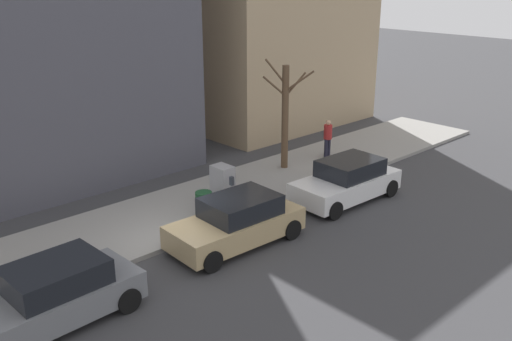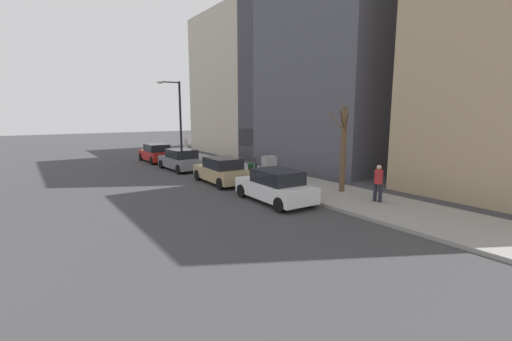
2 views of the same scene
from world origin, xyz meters
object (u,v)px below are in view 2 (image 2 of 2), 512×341
Objects in this scene: trash_bin at (252,171)px; office_block_center at (347,34)px; streetlamp at (177,114)px; office_tower_right at (269,86)px; bare_tree at (343,147)px; parked_car_red at (156,153)px; utility_box at (269,168)px; pedestrian_midblock at (186,146)px; parked_car_white at (275,186)px; parking_meter at (254,167)px; pedestrian_near_meter at (378,181)px; parked_car_tan at (222,171)px; parked_car_grey at (181,160)px.

office_block_center is (11.03, 2.67, 9.81)m from trash_bin.
streetlamp reaches higher than trash_bin.
office_tower_right is (11.54, 2.79, 3.00)m from streetlamp.
bare_tree is (2.31, -15.77, -1.61)m from streetlamp.
streetlamp is at bearing -38.89° from parked_car_red.
trash_bin is 15.00m from office_block_center.
pedestrian_midblock is at bearing 87.90° from utility_box.
utility_box is 0.22× the size of streetlamp.
parked_car_red is (-0.06, 16.34, 0.00)m from parked_car_white.
parking_meter is at bearing -81.85° from parked_car_red.
trash_bin is 0.54× the size of pedestrian_midblock.
parked_car_tan is at bearing -168.07° from pedestrian_near_meter.
parked_car_white is 0.30× the size of office_tower_right.
parked_car_tan is 0.20× the size of office_block_center.
parked_car_grey is 0.66× the size of streetlamp.
office_block_center is at bearing 32.27° from parked_car_white.
parking_meter is 0.94× the size of utility_box.
pedestrian_midblock is at bearing 78.73° from parked_car_tan.
pedestrian_near_meter is at bearing -97.68° from bare_tree.
parked_car_tan is 4.74× the size of trash_bin.
parked_car_red is 0.65× the size of streetlamp.
parked_car_tan and parked_car_grey have the same top height.
pedestrian_midblock reaches higher than parked_car_tan.
office_tower_right reaches higher than pedestrian_near_meter.
office_tower_right is (12.99, 17.91, 6.28)m from parked_car_white.
bare_tree is 6.10m from trash_bin.
office_tower_right is (11.38, 13.82, 6.04)m from parking_meter.
parked_car_tan is 2.98× the size of utility_box.
pedestrian_near_meter reaches higher than trash_bin.
streetlamp reaches higher than pedestrian_midblock.
parked_car_grey is 14.53m from pedestrian_near_meter.
utility_box is 4.86m from bare_tree.
pedestrian_midblock is at bearing 136.78° from office_block_center.
pedestrian_near_meter is at bearing -65.64° from parked_car_tan.
trash_bin is (2.12, -11.42, -0.14)m from parked_car_red.
office_tower_right is (12.90, 12.70, 6.28)m from parked_car_tan.
office_block_center reaches higher than parked_car_red.
parked_car_red is 19.67m from pedestrian_near_meter.
bare_tree is (3.77, -11.74, 1.67)m from parked_car_grey.
parked_car_white is 3.16× the size of parking_meter.
office_block_center reaches higher than pedestrian_midblock.
streetlamp is (1.35, 9.91, 3.28)m from parked_car_tan.
office_block_center is at bearing 12.61° from parked_car_tan.
parked_car_grey is at bearing 35.34° from pedestrian_midblock.
office_block_center is (13.15, -8.75, 9.67)m from parked_car_red.
utility_box is at bearing 106.27° from bare_tree.
parked_car_grey is at bearing 108.63° from trash_bin.
parking_meter is (1.63, -7.01, 0.24)m from parked_car_grey.
parking_meter is at bearing 55.70° from pedestrian_midblock.
parked_car_grey reaches higher than parking_meter.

